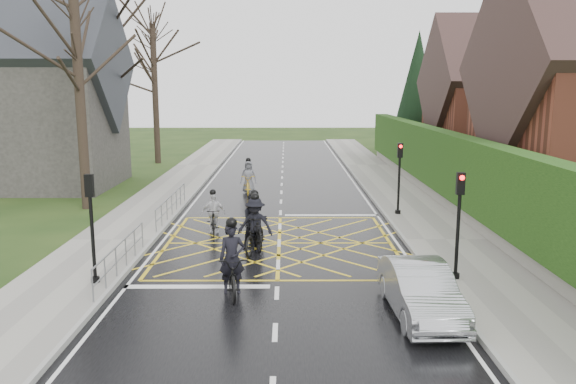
{
  "coord_description": "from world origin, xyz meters",
  "views": [
    {
      "loc": [
        0.26,
        -19.53,
        5.51
      ],
      "look_at": [
        0.33,
        3.14,
        1.3
      ],
      "focal_mm": 35.0,
      "sensor_mm": 36.0,
      "label": 1
    }
  ],
  "objects_px": {
    "cyclist_lead": "(248,181)",
    "cyclist_rear": "(232,269)",
    "cyclist_back": "(255,226)",
    "car": "(420,290)",
    "cyclist_front": "(213,217)",
    "cyclist_mid": "(255,231)"
  },
  "relations": [
    {
      "from": "cyclist_rear",
      "to": "cyclist_mid",
      "type": "height_order",
      "value": "cyclist_rear"
    },
    {
      "from": "cyclist_lead",
      "to": "car",
      "type": "bearing_deg",
      "value": -74.64
    },
    {
      "from": "cyclist_back",
      "to": "cyclist_mid",
      "type": "bearing_deg",
      "value": -101.12
    },
    {
      "from": "cyclist_rear",
      "to": "car",
      "type": "height_order",
      "value": "cyclist_rear"
    },
    {
      "from": "cyclist_back",
      "to": "car",
      "type": "xyz_separation_m",
      "value": [
        4.38,
        -5.95,
        -0.13
      ]
    },
    {
      "from": "cyclist_mid",
      "to": "cyclist_lead",
      "type": "height_order",
      "value": "cyclist_mid"
    },
    {
      "from": "cyclist_rear",
      "to": "cyclist_back",
      "type": "distance_m",
      "value": 4.44
    },
    {
      "from": "cyclist_rear",
      "to": "cyclist_back",
      "type": "xyz_separation_m",
      "value": [
        0.37,
        4.43,
        0.09
      ]
    },
    {
      "from": "cyclist_rear",
      "to": "cyclist_front",
      "type": "distance_m",
      "value": 6.59
    },
    {
      "from": "cyclist_back",
      "to": "cyclist_front",
      "type": "bearing_deg",
      "value": 113.84
    },
    {
      "from": "cyclist_back",
      "to": "car",
      "type": "distance_m",
      "value": 7.39
    },
    {
      "from": "cyclist_rear",
      "to": "cyclist_front",
      "type": "xyz_separation_m",
      "value": [
        -1.34,
        6.45,
        -0.05
      ]
    },
    {
      "from": "cyclist_lead",
      "to": "cyclist_mid",
      "type": "bearing_deg",
      "value": -87.65
    },
    {
      "from": "cyclist_mid",
      "to": "cyclist_front",
      "type": "bearing_deg",
      "value": 136.83
    },
    {
      "from": "cyclist_back",
      "to": "cyclist_lead",
      "type": "xyz_separation_m",
      "value": [
        -0.9,
        10.27,
        -0.12
      ]
    },
    {
      "from": "cyclist_lead",
      "to": "cyclist_rear",
      "type": "bearing_deg",
      "value": -90.59
    },
    {
      "from": "cyclist_mid",
      "to": "car",
      "type": "xyz_separation_m",
      "value": [
        4.33,
        -5.45,
        -0.1
      ]
    },
    {
      "from": "cyclist_front",
      "to": "car",
      "type": "bearing_deg",
      "value": -62.16
    },
    {
      "from": "cyclist_back",
      "to": "cyclist_lead",
      "type": "relative_size",
      "value": 1.07
    },
    {
      "from": "cyclist_front",
      "to": "cyclist_back",
      "type": "bearing_deg",
      "value": -59.37
    },
    {
      "from": "cyclist_front",
      "to": "cyclist_lead",
      "type": "xyz_separation_m",
      "value": [
        0.81,
        8.24,
        0.03
      ]
    },
    {
      "from": "cyclist_back",
      "to": "car",
      "type": "bearing_deg",
      "value": -69.95
    }
  ]
}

